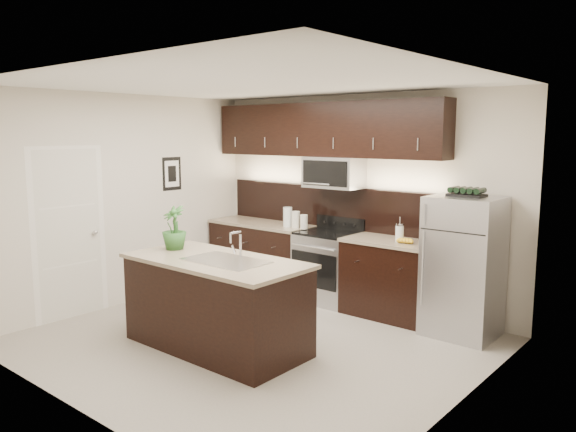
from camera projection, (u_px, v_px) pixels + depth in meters
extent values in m
plane|color=gray|center=(254.00, 341.00, 5.99)|extent=(4.50, 4.50, 0.00)
cube|color=beige|center=(358.00, 199.00, 7.31)|extent=(4.50, 0.02, 2.70)
cube|color=beige|center=(72.00, 246.00, 4.28)|extent=(4.50, 0.02, 2.70)
cube|color=beige|center=(126.00, 200.00, 7.22)|extent=(0.02, 4.00, 2.70)
cube|color=beige|center=(462.00, 244.00, 4.37)|extent=(0.02, 4.00, 2.70)
cube|color=white|center=(251.00, 83.00, 5.60)|extent=(4.50, 4.00, 0.02)
cube|color=beige|center=(70.00, 235.00, 6.65)|extent=(0.04, 0.80, 2.02)
sphere|color=silver|center=(96.00, 232.00, 6.88)|extent=(0.06, 0.06, 0.06)
cube|color=black|center=(172.00, 174.00, 7.74)|extent=(0.01, 0.32, 0.46)
cube|color=white|center=(172.00, 174.00, 7.74)|extent=(0.00, 0.24, 0.36)
cube|color=black|center=(262.00, 256.00, 8.11)|extent=(1.57, 0.62, 0.90)
cube|color=black|center=(392.00, 280.00, 6.76)|extent=(1.16, 0.62, 0.90)
cube|color=#B2B2B7|center=(328.00, 268.00, 7.37)|extent=(0.76, 0.62, 0.90)
cube|color=black|center=(328.00, 233.00, 7.30)|extent=(0.76, 0.60, 0.03)
cube|color=#BCA58D|center=(262.00, 224.00, 8.04)|extent=(1.59, 0.65, 0.04)
cube|color=#BCA58D|center=(394.00, 242.00, 6.69)|extent=(1.18, 0.65, 0.04)
cube|color=black|center=(329.00, 206.00, 7.61)|extent=(3.49, 0.02, 0.56)
cube|color=#B2B2B7|center=(334.00, 172.00, 7.27)|extent=(0.76, 0.40, 0.40)
cube|color=black|center=(323.00, 130.00, 7.35)|extent=(3.49, 0.33, 0.70)
cube|color=black|center=(217.00, 305.00, 5.77)|extent=(1.90, 0.90, 0.90)
cube|color=#BCA58D|center=(216.00, 261.00, 5.70)|extent=(1.96, 0.96, 0.04)
cube|color=silver|center=(226.00, 260.00, 5.60)|extent=(0.84, 0.50, 0.01)
cylinder|color=silver|center=(241.00, 246.00, 5.74)|extent=(0.03, 0.03, 0.24)
cylinder|color=silver|center=(236.00, 232.00, 5.67)|extent=(0.02, 0.14, 0.02)
cylinder|color=silver|center=(231.00, 238.00, 5.62)|extent=(0.02, 0.02, 0.10)
cube|color=#B2B2B7|center=(463.00, 267.00, 6.10)|extent=(0.74, 0.67, 1.53)
cube|color=black|center=(467.00, 195.00, 5.99)|extent=(0.38, 0.23, 0.03)
cylinder|color=black|center=(454.00, 190.00, 6.07)|extent=(0.06, 0.22, 0.06)
cylinder|color=black|center=(460.00, 190.00, 6.02)|extent=(0.06, 0.22, 0.06)
cylinder|color=black|center=(467.00, 191.00, 5.98)|extent=(0.06, 0.22, 0.06)
cylinder|color=black|center=(473.00, 191.00, 5.93)|extent=(0.06, 0.22, 0.06)
cylinder|color=black|center=(480.00, 192.00, 5.89)|extent=(0.06, 0.22, 0.06)
imported|color=#295A24|center=(174.00, 228.00, 6.14)|extent=(0.27, 0.27, 0.48)
cylinder|color=silver|center=(288.00, 217.00, 7.65)|extent=(0.12, 0.12, 0.27)
cylinder|color=beige|center=(296.00, 220.00, 7.56)|extent=(0.11, 0.11, 0.22)
cylinder|color=beige|center=(304.00, 222.00, 7.47)|extent=(0.10, 0.10, 0.19)
cylinder|color=silver|center=(399.00, 234.00, 6.57)|extent=(0.10, 0.10, 0.19)
cylinder|color=silver|center=(400.00, 225.00, 6.55)|extent=(0.10, 0.10, 0.02)
cylinder|color=silver|center=(400.00, 221.00, 6.55)|extent=(0.01, 0.01, 0.08)
ellipsoid|color=gold|center=(401.00, 240.00, 6.53)|extent=(0.23, 0.19, 0.06)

